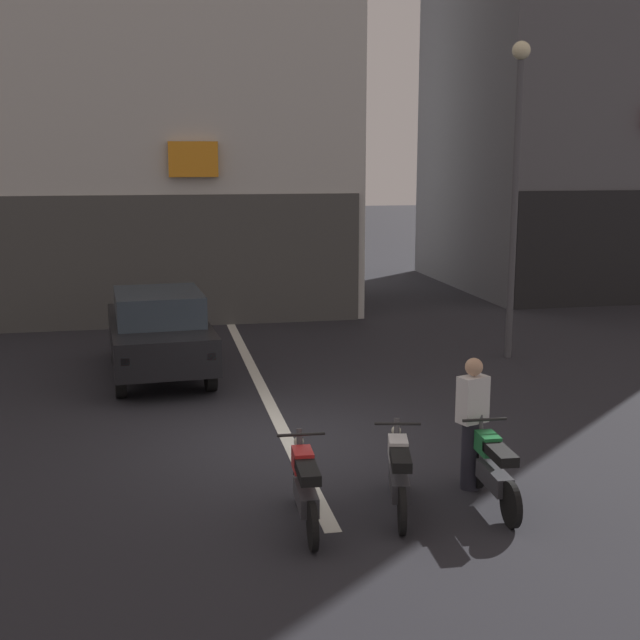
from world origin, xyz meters
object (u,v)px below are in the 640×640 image
object	(u,v)px
street_lamp	(516,168)
motorcycle_white_row_left_mid	(399,474)
car_black_crossing_near	(159,330)
person_by_motorcycles	(472,422)
motorcycle_red_row_leftmost	(305,487)
motorcycle_green_row_centre	(493,469)

from	to	relation	value
street_lamp	motorcycle_white_row_left_mid	world-z (taller)	street_lamp
car_black_crossing_near	person_by_motorcycles	distance (m)	7.31
car_black_crossing_near	person_by_motorcycles	xyz separation A→B (m)	(3.71, -6.30, -0.03)
motorcycle_red_row_leftmost	person_by_motorcycles	bearing A→B (deg)	16.31
car_black_crossing_near	motorcycle_red_row_leftmost	distance (m)	7.12
motorcycle_green_row_centre	person_by_motorcycles	distance (m)	0.68
street_lamp	motorcycle_white_row_left_mid	size ratio (longest dim) A/B	3.82
street_lamp	motorcycle_green_row_centre	xyz separation A→B (m)	(-3.32, -6.99, -3.41)
car_black_crossing_near	motorcycle_white_row_left_mid	world-z (taller)	car_black_crossing_near
car_black_crossing_near	motorcycle_green_row_centre	world-z (taller)	car_black_crossing_near
person_by_motorcycles	motorcycle_red_row_leftmost	bearing A→B (deg)	-163.69
street_lamp	motorcycle_white_row_left_mid	bearing A→B (deg)	-122.73
car_black_crossing_near	person_by_motorcycles	size ratio (longest dim) A/B	2.52
car_black_crossing_near	motorcycle_red_row_leftmost	xyz separation A→B (m)	(1.50, -6.95, -0.43)
street_lamp	motorcycle_green_row_centre	world-z (taller)	street_lamp
street_lamp	motorcycle_red_row_leftmost	size ratio (longest dim) A/B	3.76
motorcycle_white_row_left_mid	motorcycle_red_row_leftmost	bearing A→B (deg)	-171.66
motorcycle_red_row_leftmost	person_by_motorcycles	distance (m)	2.34
street_lamp	motorcycle_red_row_leftmost	distance (m)	9.65
person_by_motorcycles	street_lamp	bearing A→B (deg)	62.34
street_lamp	person_by_motorcycles	distance (m)	7.87
motorcycle_red_row_leftmost	person_by_motorcycles	xyz separation A→B (m)	(2.21, 0.65, 0.40)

